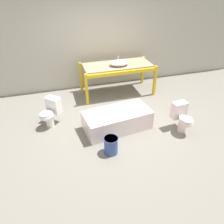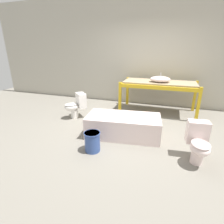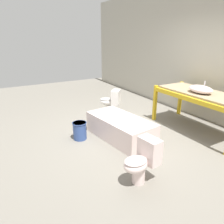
{
  "view_description": "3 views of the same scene",
  "coord_description": "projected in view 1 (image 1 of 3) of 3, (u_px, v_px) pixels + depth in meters",
  "views": [
    {
      "loc": [
        -1.28,
        -4.1,
        2.98
      ],
      "look_at": [
        -0.2,
        -0.5,
        0.58
      ],
      "focal_mm": 35.0,
      "sensor_mm": 36.0,
      "label": 1
    },
    {
      "loc": [
        0.79,
        -3.45,
        1.71
      ],
      "look_at": [
        -0.22,
        -0.45,
        0.54
      ],
      "focal_mm": 28.0,
      "sensor_mm": 36.0,
      "label": 2
    },
    {
      "loc": [
        3.38,
        -2.45,
        2.0
      ],
      "look_at": [
        -0.08,
        -0.46,
        0.57
      ],
      "focal_mm": 35.0,
      "sensor_mm": 36.0,
      "label": 3
    }
  ],
  "objects": [
    {
      "name": "sink_basin",
      "position": [
        119.0,
        63.0,
        5.87
      ],
      "size": [
        0.52,
        0.36,
        0.24
      ],
      "color": "silver",
      "rests_on": "shelving_rack"
    },
    {
      "name": "toilet_near",
      "position": [
        50.0,
        112.0,
        4.92
      ],
      "size": [
        0.59,
        0.59,
        0.63
      ],
      "rotation": [
        0.0,
        0.0,
        -0.77
      ],
      "color": "white",
      "rests_on": "ground_plane"
    },
    {
      "name": "bucket_white",
      "position": [
        111.0,
        145.0,
        4.2
      ],
      "size": [
        0.28,
        0.28,
        0.35
      ],
      "color": "#334C8C",
      "rests_on": "ground_plane"
    },
    {
      "name": "warehouse_wall_rear",
      "position": [
        92.0,
        32.0,
        6.06
      ],
      "size": [
        10.8,
        0.08,
        3.2
      ],
      "color": "#B2AD9E",
      "rests_on": "ground_plane"
    },
    {
      "name": "bathtub_main",
      "position": [
        117.0,
        119.0,
        4.84
      ],
      "size": [
        1.54,
        0.88,
        0.43
      ],
      "rotation": [
        0.0,
        0.0,
        0.13
      ],
      "color": "silver",
      "rests_on": "ground_plane"
    },
    {
      "name": "toilet_far",
      "position": [
        182.0,
        117.0,
        4.73
      ],
      "size": [
        0.36,
        0.56,
        0.63
      ],
      "rotation": [
        0.0,
        0.0,
        0.11
      ],
      "color": "silver",
      "rests_on": "ground_plane"
    },
    {
      "name": "shelving_rack",
      "position": [
        117.0,
        68.0,
        6.05
      ],
      "size": [
        2.01,
        0.91,
        0.86
      ],
      "color": "gold",
      "rests_on": "ground_plane"
    },
    {
      "name": "ground_plane",
      "position": [
        114.0,
        120.0,
        5.23
      ],
      "size": [
        12.0,
        12.0,
        0.0
      ],
      "primitive_type": "plane",
      "color": "slate"
    }
  ]
}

